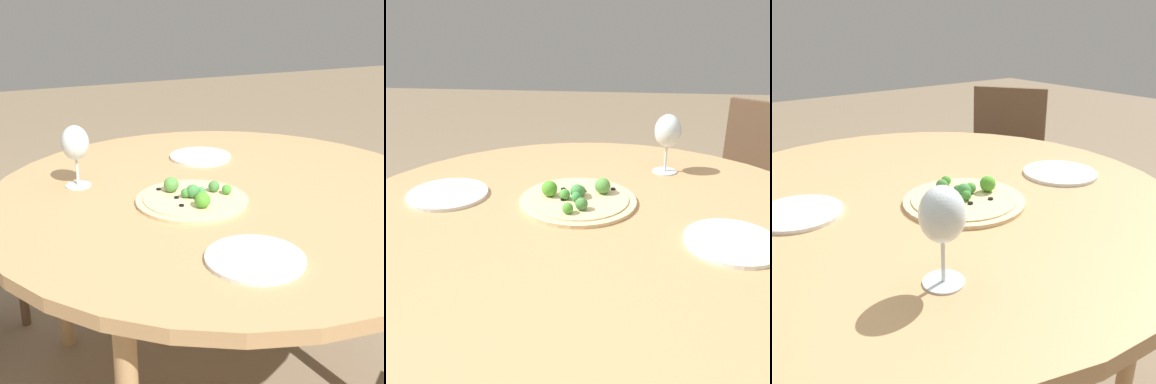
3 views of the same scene
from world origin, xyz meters
TOP-DOWN VIEW (x-y plane):
  - dining_table at (0.00, 0.00)m, footprint 1.39×1.39m
  - chair at (-0.62, 0.87)m, footprint 0.56×0.56m
  - pizza at (0.12, 0.05)m, footprint 0.32×0.32m
  - wine_glass at (0.39, -0.20)m, footprint 0.08×0.08m
  - plate_near at (0.12, 0.42)m, footprint 0.22×0.22m
  - plate_far at (-0.07, -0.32)m, footprint 0.21×0.21m

SIDE VIEW (x-z plane):
  - chair at x=-0.62m, z-range 0.04..0.87m
  - dining_table at x=0.00m, z-range 0.31..1.02m
  - plate_near at x=0.12m, z-range 0.72..0.73m
  - plate_far at x=-0.07m, z-range 0.72..0.73m
  - pizza at x=0.12m, z-range 0.70..0.76m
  - wine_glass at x=0.39m, z-range 0.75..0.94m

